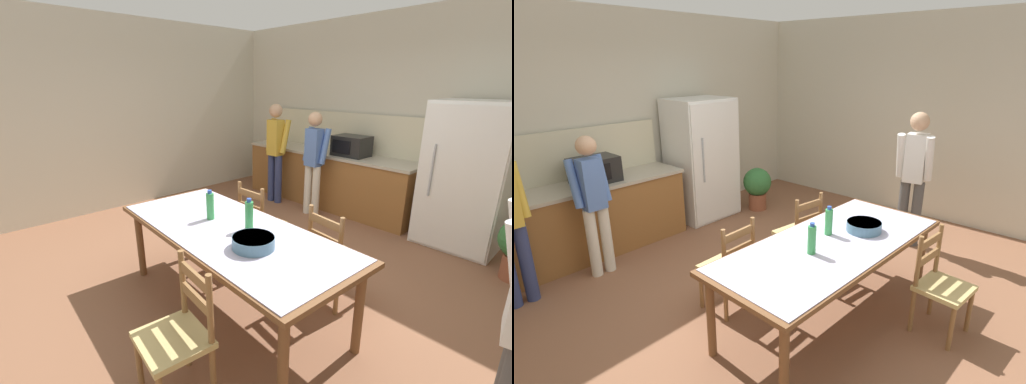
% 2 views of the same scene
% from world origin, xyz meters
% --- Properties ---
extents(ground_plane, '(8.32, 8.32, 0.00)m').
position_xyz_m(ground_plane, '(0.00, 0.00, 0.00)').
color(ground_plane, brown).
extents(wall_back, '(6.52, 0.12, 2.90)m').
position_xyz_m(wall_back, '(0.00, 2.66, 1.45)').
color(wall_back, beige).
rests_on(wall_back, ground).
extents(wall_left, '(0.12, 5.20, 2.90)m').
position_xyz_m(wall_left, '(-3.26, 0.00, 1.45)').
color(wall_left, beige).
rests_on(wall_left, ground).
extents(kitchen_counter, '(2.97, 0.66, 0.89)m').
position_xyz_m(kitchen_counter, '(-1.02, 2.23, 0.45)').
color(kitchen_counter, brown).
rests_on(kitchen_counter, ground).
extents(counter_splashback, '(2.93, 0.03, 0.60)m').
position_xyz_m(counter_splashback, '(-1.02, 2.54, 1.19)').
color(counter_splashback, beige).
rests_on(counter_splashback, kitchen_counter).
extents(refrigerator, '(0.89, 0.73, 1.76)m').
position_xyz_m(refrigerator, '(1.01, 2.19, 0.88)').
color(refrigerator, white).
rests_on(refrigerator, ground).
extents(microwave, '(0.50, 0.39, 0.30)m').
position_xyz_m(microwave, '(-0.58, 2.21, 1.04)').
color(microwave, black).
rests_on(microwave, kitchen_counter).
extents(dining_table, '(2.33, 1.06, 0.77)m').
position_xyz_m(dining_table, '(0.10, -0.67, 0.70)').
color(dining_table, brown).
rests_on(dining_table, ground).
extents(bottle_near_centre, '(0.07, 0.07, 0.27)m').
position_xyz_m(bottle_near_centre, '(-0.18, -0.65, 0.89)').
color(bottle_near_centre, green).
rests_on(bottle_near_centre, dining_table).
extents(bottle_off_centre, '(0.07, 0.07, 0.27)m').
position_xyz_m(bottle_off_centre, '(0.22, -0.55, 0.89)').
color(bottle_off_centre, green).
rests_on(bottle_off_centre, dining_table).
extents(serving_bowl, '(0.32, 0.32, 0.09)m').
position_xyz_m(serving_bowl, '(0.50, -0.75, 0.82)').
color(serving_bowl, slate).
rests_on(serving_bowl, dining_table).
extents(chair_side_near_right, '(0.46, 0.44, 0.91)m').
position_xyz_m(chair_side_near_right, '(0.59, -1.46, 0.44)').
color(chair_side_near_right, olive).
rests_on(chair_side_near_right, ground).
extents(chair_side_far_right, '(0.47, 0.45, 0.91)m').
position_xyz_m(chair_side_far_right, '(0.64, 0.09, 0.44)').
color(chair_side_far_right, olive).
rests_on(chair_side_far_right, ground).
extents(chair_side_far_left, '(0.43, 0.41, 0.91)m').
position_xyz_m(chair_side_far_left, '(-0.38, 0.13, 0.44)').
color(chair_side_far_left, olive).
rests_on(chair_side_far_left, ground).
extents(person_at_sink, '(0.41, 0.28, 1.62)m').
position_xyz_m(person_at_sink, '(-1.68, 1.71, 0.91)').
color(person_at_sink, navy).
rests_on(person_at_sink, ground).
extents(person_at_counter, '(0.39, 0.27, 1.55)m').
position_xyz_m(person_at_counter, '(-0.87, 1.69, 0.87)').
color(person_at_counter, silver).
rests_on(person_at_counter, ground).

